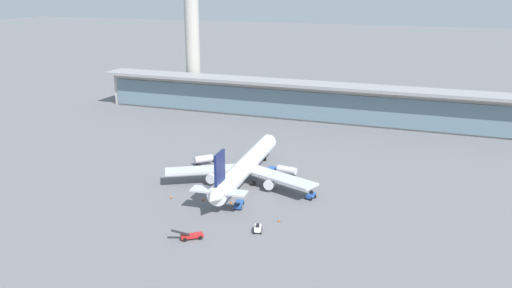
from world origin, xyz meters
TOP-DOWN VIEW (x-y plane):
  - ground_plane at (0.00, 0.00)m, footprint 1200.00×1200.00m
  - airliner_on_stand at (2.25, 3.83)m, footprint 42.90×55.93m
  - service_truck_near_nose_red at (3.92, -31.90)m, footprint 6.25×5.17m
  - service_truck_under_wing_blue at (10.45, 12.95)m, footprint 8.82×3.48m
  - service_truck_mid_apron_white at (-14.42, 14.22)m, footprint 7.45×7.88m
  - service_truck_by_tail_blue at (22.26, -0.91)m, footprint 2.42×3.22m
  - service_truck_on_taxiway_blue at (7.08, -12.51)m, footprint 2.79×6.94m
  - service_truck_at_far_stand_white at (16.22, -23.59)m, footprint 2.47×3.23m
  - terminal_building at (0.00, 79.67)m, footprint 183.60×12.80m
  - control_tower at (-57.56, 90.90)m, footprint 12.00×12.00m
  - safety_cone_alpha at (-3.09, -11.60)m, footprint 0.62×0.62m
  - safety_cone_bravo at (18.90, -16.79)m, footprint 0.62×0.62m
  - safety_cone_charlie at (4.47, -11.20)m, footprint 0.62×0.62m
  - safety_cone_delta at (-11.34, -13.19)m, footprint 0.62×0.62m

SIDE VIEW (x-z plane):
  - ground_plane at x=0.00m, z-range 0.00..0.00m
  - safety_cone_alpha at x=-3.09m, z-range -0.03..0.67m
  - safety_cone_bravo at x=18.90m, z-range -0.03..0.67m
  - safety_cone_charlie at x=4.47m, z-range -0.03..0.67m
  - safety_cone_delta at x=-11.34m, z-range -0.03..0.67m
  - service_truck_near_nose_red at x=3.92m, z-range -0.54..2.16m
  - service_truck_on_taxiway_blue at x=7.08m, z-range -0.54..2.16m
  - service_truck_by_tail_blue at x=22.26m, z-range -0.15..1.90m
  - service_truck_at_far_stand_white at x=16.22m, z-range -0.15..1.90m
  - service_truck_under_wing_blue at x=10.45m, z-range 0.23..3.18m
  - service_truck_mid_apron_white at x=-14.42m, z-range 0.23..3.18m
  - airliner_on_stand at x=2.25m, z-range -2.76..12.13m
  - terminal_building at x=0.00m, z-range 0.27..15.47m
  - control_tower at x=-57.56m, z-range 3.14..71.26m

